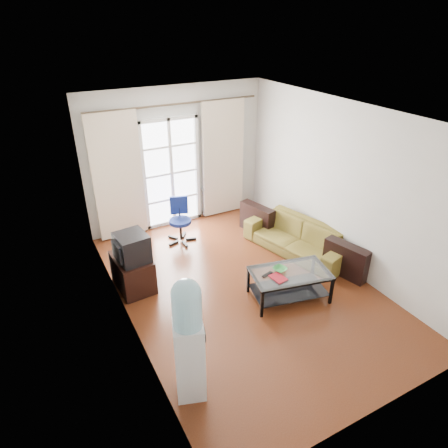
{
  "coord_description": "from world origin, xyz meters",
  "views": [
    {
      "loc": [
        -2.68,
        -4.37,
        3.83
      ],
      "look_at": [
        -0.16,
        0.35,
        0.99
      ],
      "focal_mm": 32.0,
      "sensor_mm": 36.0,
      "label": 1
    }
  ],
  "objects_px": {
    "sofa": "(297,237)",
    "tv_stand": "(133,272)",
    "crt_tv": "(131,248)",
    "coffee_table": "(289,281)",
    "task_chair": "(181,229)",
    "water_cooler": "(189,338)"
  },
  "relations": [
    {
      "from": "coffee_table",
      "to": "tv_stand",
      "type": "height_order",
      "value": "tv_stand"
    },
    {
      "from": "sofa",
      "to": "crt_tv",
      "type": "distance_m",
      "value": 2.95
    },
    {
      "from": "tv_stand",
      "to": "crt_tv",
      "type": "distance_m",
      "value": 0.49
    },
    {
      "from": "task_chair",
      "to": "water_cooler",
      "type": "bearing_deg",
      "value": -91.8
    },
    {
      "from": "water_cooler",
      "to": "task_chair",
      "type": "bearing_deg",
      "value": 87.87
    },
    {
      "from": "crt_tv",
      "to": "water_cooler",
      "type": "bearing_deg",
      "value": -96.36
    },
    {
      "from": "crt_tv",
      "to": "task_chair",
      "type": "bearing_deg",
      "value": 35.77
    },
    {
      "from": "task_chair",
      "to": "water_cooler",
      "type": "height_order",
      "value": "water_cooler"
    },
    {
      "from": "sofa",
      "to": "tv_stand",
      "type": "height_order",
      "value": "sofa"
    },
    {
      "from": "tv_stand",
      "to": "water_cooler",
      "type": "bearing_deg",
      "value": -93.99
    },
    {
      "from": "sofa",
      "to": "crt_tv",
      "type": "xyz_separation_m",
      "value": [
        -2.9,
        0.27,
        0.47
      ]
    },
    {
      "from": "crt_tv",
      "to": "tv_stand",
      "type": "bearing_deg",
      "value": 85.74
    },
    {
      "from": "coffee_table",
      "to": "task_chair",
      "type": "relative_size",
      "value": 1.5
    },
    {
      "from": "coffee_table",
      "to": "crt_tv",
      "type": "relative_size",
      "value": 2.44
    },
    {
      "from": "sofa",
      "to": "water_cooler",
      "type": "height_order",
      "value": "water_cooler"
    },
    {
      "from": "coffee_table",
      "to": "task_chair",
      "type": "xyz_separation_m",
      "value": [
        -0.77,
        2.36,
        -0.05
      ]
    },
    {
      "from": "sofa",
      "to": "coffee_table",
      "type": "distance_m",
      "value": 1.37
    },
    {
      "from": "task_chair",
      "to": "crt_tv",
      "type": "bearing_deg",
      "value": -119.33
    },
    {
      "from": "task_chair",
      "to": "water_cooler",
      "type": "distance_m",
      "value": 3.51
    },
    {
      "from": "water_cooler",
      "to": "coffee_table",
      "type": "bearing_deg",
      "value": 42.3
    },
    {
      "from": "crt_tv",
      "to": "coffee_table",
      "type": "bearing_deg",
      "value": -39.01
    },
    {
      "from": "coffee_table",
      "to": "tv_stand",
      "type": "xyz_separation_m",
      "value": [
        -1.98,
        1.36,
        -0.03
      ]
    }
  ]
}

